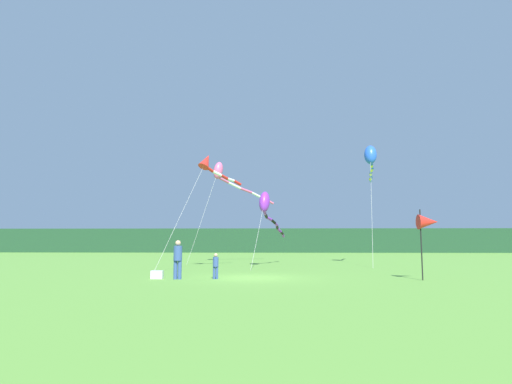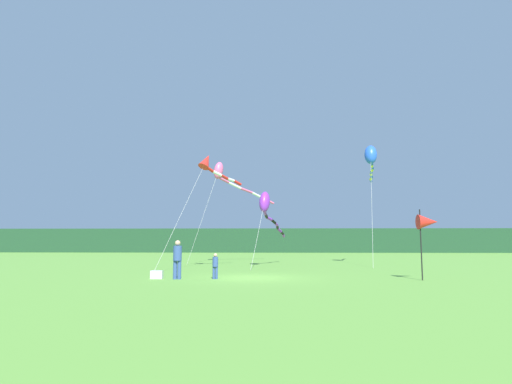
{
  "view_description": "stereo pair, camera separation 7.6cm",
  "coord_description": "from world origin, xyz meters",
  "px_view_note": "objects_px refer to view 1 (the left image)",
  "views": [
    {
      "loc": [
        0.94,
        -21.42,
        1.81
      ],
      "look_at": [
        0.0,
        6.0,
        4.89
      ],
      "focal_mm": 30.31,
      "sensor_mm": 36.0,
      "label": 1
    },
    {
      "loc": [
        1.01,
        -21.42,
        1.81
      ],
      "look_at": [
        0.0,
        6.0,
        4.89
      ],
      "focal_mm": 30.31,
      "sensor_mm": 36.0,
      "label": 2
    }
  ],
  "objects_px": {
    "kite_purple": "(267,207)",
    "kite_blue": "(370,157)",
    "kite_rainbow": "(225,176)",
    "person_child": "(216,265)",
    "cooler_box": "(157,275)",
    "kite_red": "(210,164)",
    "banner_flag_pole": "(428,222)",
    "person_adult": "(178,257)"
  },
  "relations": [
    {
      "from": "banner_flag_pole",
      "to": "kite_blue",
      "type": "xyz_separation_m",
      "value": [
        0.5,
        13.02,
        5.63
      ]
    },
    {
      "from": "cooler_box",
      "to": "banner_flag_pole",
      "type": "bearing_deg",
      "value": -1.47
    },
    {
      "from": "banner_flag_pole",
      "to": "kite_red",
      "type": "bearing_deg",
      "value": 144.89
    },
    {
      "from": "banner_flag_pole",
      "to": "kite_red",
      "type": "distance_m",
      "value": 14.48
    },
    {
      "from": "kite_blue",
      "to": "banner_flag_pole",
      "type": "bearing_deg",
      "value": -92.18
    },
    {
      "from": "person_child",
      "to": "kite_red",
      "type": "height_order",
      "value": "kite_red"
    },
    {
      "from": "kite_rainbow",
      "to": "kite_red",
      "type": "height_order",
      "value": "kite_rainbow"
    },
    {
      "from": "kite_purple",
      "to": "kite_blue",
      "type": "distance_m",
      "value": 9.45
    },
    {
      "from": "banner_flag_pole",
      "to": "kite_purple",
      "type": "xyz_separation_m",
      "value": [
        -7.57,
        10.24,
        1.55
      ]
    },
    {
      "from": "person_child",
      "to": "kite_blue",
      "type": "xyz_separation_m",
      "value": [
        10.39,
        12.7,
        7.59
      ]
    },
    {
      "from": "banner_flag_pole",
      "to": "kite_blue",
      "type": "bearing_deg",
      "value": 87.82
    },
    {
      "from": "person_adult",
      "to": "kite_rainbow",
      "type": "distance_m",
      "value": 16.36
    },
    {
      "from": "person_child",
      "to": "kite_blue",
      "type": "distance_m",
      "value": 18.08
    },
    {
      "from": "person_adult",
      "to": "kite_red",
      "type": "bearing_deg",
      "value": 87.6
    },
    {
      "from": "person_adult",
      "to": "person_child",
      "type": "xyz_separation_m",
      "value": [
        1.77,
        0.21,
        -0.34
      ]
    },
    {
      "from": "kite_red",
      "to": "person_child",
      "type": "bearing_deg",
      "value": -79.35
    },
    {
      "from": "cooler_box",
      "to": "kite_rainbow",
      "type": "bearing_deg",
      "value": 83.78
    },
    {
      "from": "cooler_box",
      "to": "kite_red",
      "type": "height_order",
      "value": "kite_red"
    },
    {
      "from": "kite_rainbow",
      "to": "cooler_box",
      "type": "bearing_deg",
      "value": -96.22
    },
    {
      "from": "kite_purple",
      "to": "cooler_box",
      "type": "bearing_deg",
      "value": -117.3
    },
    {
      "from": "kite_rainbow",
      "to": "person_adult",
      "type": "bearing_deg",
      "value": -92.3
    },
    {
      "from": "kite_rainbow",
      "to": "banner_flag_pole",
      "type": "bearing_deg",
      "value": -54.05
    },
    {
      "from": "person_adult",
      "to": "kite_rainbow",
      "type": "relative_size",
      "value": 0.22
    },
    {
      "from": "person_adult",
      "to": "kite_rainbow",
      "type": "bearing_deg",
      "value": 87.7
    },
    {
      "from": "kite_blue",
      "to": "kite_red",
      "type": "height_order",
      "value": "kite_blue"
    },
    {
      "from": "kite_rainbow",
      "to": "kite_red",
      "type": "xyz_separation_m",
      "value": [
        -0.28,
        -7.28,
        -0.34
      ]
    },
    {
      "from": "kite_rainbow",
      "to": "person_child",
      "type": "bearing_deg",
      "value": -85.56
    },
    {
      "from": "cooler_box",
      "to": "banner_flag_pole",
      "type": "height_order",
      "value": "banner_flag_pole"
    },
    {
      "from": "cooler_box",
      "to": "kite_rainbow",
      "type": "xyz_separation_m",
      "value": [
        1.63,
        14.92,
        7.0
      ]
    },
    {
      "from": "person_adult",
      "to": "banner_flag_pole",
      "type": "bearing_deg",
      "value": -0.54
    },
    {
      "from": "cooler_box",
      "to": "banner_flag_pole",
      "type": "xyz_separation_m",
      "value": [
        12.68,
        -0.33,
        2.44
      ]
    },
    {
      "from": "banner_flag_pole",
      "to": "kite_red",
      "type": "xyz_separation_m",
      "value": [
        -11.34,
        7.97,
        4.21
      ]
    },
    {
      "from": "person_child",
      "to": "kite_purple",
      "type": "relative_size",
      "value": 0.12
    },
    {
      "from": "kite_purple",
      "to": "kite_blue",
      "type": "xyz_separation_m",
      "value": [
        8.06,
        2.78,
        4.08
      ]
    },
    {
      "from": "person_child",
      "to": "kite_red",
      "type": "xyz_separation_m",
      "value": [
        -1.44,
        7.65,
        6.18
      ]
    },
    {
      "from": "person_adult",
      "to": "kite_purple",
      "type": "xyz_separation_m",
      "value": [
        4.1,
        10.13,
        3.17
      ]
    },
    {
      "from": "cooler_box",
      "to": "kite_purple",
      "type": "relative_size",
      "value": 0.06
    },
    {
      "from": "kite_purple",
      "to": "banner_flag_pole",
      "type": "bearing_deg",
      "value": -53.55
    },
    {
      "from": "person_child",
      "to": "person_adult",
      "type": "bearing_deg",
      "value": -173.33
    },
    {
      "from": "person_child",
      "to": "kite_purple",
      "type": "distance_m",
      "value": 10.78
    },
    {
      "from": "person_adult",
      "to": "person_child",
      "type": "distance_m",
      "value": 1.81
    },
    {
      "from": "person_child",
      "to": "banner_flag_pole",
      "type": "distance_m",
      "value": 10.1
    }
  ]
}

